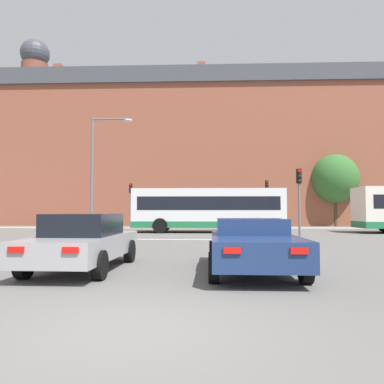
{
  "coord_description": "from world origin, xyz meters",
  "views": [
    {
      "loc": [
        1.0,
        -4.74,
        1.49
      ],
      "look_at": [
        0.12,
        17.52,
        2.61
      ],
      "focal_mm": 35.0,
      "sensor_mm": 36.0,
      "label": 1
    }
  ],
  "objects_px": {
    "traffic_light_far_right": "(267,196)",
    "pedestrian_walking_west": "(134,217)",
    "bus_crossing_lead": "(208,209)",
    "street_lamp_junction": "(99,162)",
    "car_saloon_left": "(84,241)",
    "pedestrian_walking_east": "(232,217)",
    "traffic_light_near_right": "(299,191)",
    "traffic_light_far_left": "(131,198)",
    "pedestrian_waiting": "(203,216)",
    "car_roadster_right": "(252,244)"
  },
  "relations": [
    {
      "from": "pedestrian_waiting",
      "to": "pedestrian_walking_east",
      "type": "distance_m",
      "value": 2.71
    },
    {
      "from": "car_saloon_left",
      "to": "traffic_light_far_right",
      "type": "relative_size",
      "value": 1.12
    },
    {
      "from": "car_saloon_left",
      "to": "pedestrian_waiting",
      "type": "height_order",
      "value": "pedestrian_waiting"
    },
    {
      "from": "street_lamp_junction",
      "to": "pedestrian_walking_west",
      "type": "xyz_separation_m",
      "value": [
        -0.11,
        11.58,
        -3.49
      ]
    },
    {
      "from": "traffic_light_far_right",
      "to": "street_lamp_junction",
      "type": "xyz_separation_m",
      "value": [
        -11.56,
        -10.27,
        1.63
      ]
    },
    {
      "from": "car_roadster_right",
      "to": "traffic_light_far_right",
      "type": "relative_size",
      "value": 1.15
    },
    {
      "from": "pedestrian_walking_west",
      "to": "pedestrian_waiting",
      "type": "bearing_deg",
      "value": -133.3
    },
    {
      "from": "traffic_light_far_right",
      "to": "pedestrian_walking_west",
      "type": "xyz_separation_m",
      "value": [
        -11.68,
        1.32,
        -1.86
      ]
    },
    {
      "from": "car_saloon_left",
      "to": "car_roadster_right",
      "type": "bearing_deg",
      "value": -1.25
    },
    {
      "from": "street_lamp_junction",
      "to": "pedestrian_walking_west",
      "type": "distance_m",
      "value": 12.1
    },
    {
      "from": "car_saloon_left",
      "to": "bus_crossing_lead",
      "type": "bearing_deg",
      "value": 80.33
    },
    {
      "from": "bus_crossing_lead",
      "to": "street_lamp_junction",
      "type": "height_order",
      "value": "street_lamp_junction"
    },
    {
      "from": "pedestrian_walking_east",
      "to": "pedestrian_walking_west",
      "type": "bearing_deg",
      "value": 28.05
    },
    {
      "from": "car_saloon_left",
      "to": "street_lamp_junction",
      "type": "relative_size",
      "value": 0.65
    },
    {
      "from": "car_roadster_right",
      "to": "traffic_light_far_right",
      "type": "bearing_deg",
      "value": 80.76
    },
    {
      "from": "street_lamp_junction",
      "to": "pedestrian_waiting",
      "type": "height_order",
      "value": "street_lamp_junction"
    },
    {
      "from": "pedestrian_waiting",
      "to": "car_saloon_left",
      "type": "bearing_deg",
      "value": -15.05
    },
    {
      "from": "street_lamp_junction",
      "to": "car_saloon_left",
      "type": "bearing_deg",
      "value": -75.27
    },
    {
      "from": "traffic_light_far_left",
      "to": "street_lamp_junction",
      "type": "distance_m",
      "value": 10.63
    },
    {
      "from": "pedestrian_waiting",
      "to": "pedestrian_walking_east",
      "type": "height_order",
      "value": "pedestrian_waiting"
    },
    {
      "from": "traffic_light_near_right",
      "to": "pedestrian_walking_east",
      "type": "xyz_separation_m",
      "value": [
        -2.79,
        13.07,
        -1.6
      ]
    },
    {
      "from": "car_roadster_right",
      "to": "traffic_light_far_left",
      "type": "bearing_deg",
      "value": 109.28
    },
    {
      "from": "car_saloon_left",
      "to": "pedestrian_walking_east",
      "type": "relative_size",
      "value": 2.81
    },
    {
      "from": "bus_crossing_lead",
      "to": "traffic_light_far_left",
      "type": "distance_m",
      "value": 9.39
    },
    {
      "from": "pedestrian_waiting",
      "to": "traffic_light_near_right",
      "type": "bearing_deg",
      "value": 15.48
    },
    {
      "from": "traffic_light_near_right",
      "to": "pedestrian_walking_east",
      "type": "bearing_deg",
      "value": 102.05
    },
    {
      "from": "street_lamp_junction",
      "to": "traffic_light_near_right",
      "type": "bearing_deg",
      "value": -7.41
    },
    {
      "from": "traffic_light_far_right",
      "to": "street_lamp_junction",
      "type": "distance_m",
      "value": 15.55
    },
    {
      "from": "car_saloon_left",
      "to": "car_roadster_right",
      "type": "distance_m",
      "value": 4.22
    },
    {
      "from": "car_saloon_left",
      "to": "traffic_light_near_right",
      "type": "distance_m",
      "value": 13.82
    },
    {
      "from": "bus_crossing_lead",
      "to": "traffic_light_far_right",
      "type": "height_order",
      "value": "traffic_light_far_right"
    },
    {
      "from": "car_roadster_right",
      "to": "pedestrian_walking_west",
      "type": "xyz_separation_m",
      "value": [
        -7.62,
        24.29,
        0.25
      ]
    },
    {
      "from": "pedestrian_walking_west",
      "to": "street_lamp_junction",
      "type": "bearing_deg",
      "value": 145.24
    },
    {
      "from": "street_lamp_junction",
      "to": "traffic_light_far_left",
      "type": "bearing_deg",
      "value": 91.38
    },
    {
      "from": "traffic_light_far_right",
      "to": "traffic_light_near_right",
      "type": "xyz_separation_m",
      "value": [
        -0.14,
        -11.75,
        -0.21
      ]
    },
    {
      "from": "street_lamp_junction",
      "to": "car_roadster_right",
      "type": "bearing_deg",
      "value": -59.42
    },
    {
      "from": "traffic_light_near_right",
      "to": "pedestrian_waiting",
      "type": "relative_size",
      "value": 2.22
    },
    {
      "from": "car_saloon_left",
      "to": "traffic_light_far_left",
      "type": "relative_size",
      "value": 1.2
    },
    {
      "from": "car_saloon_left",
      "to": "pedestrian_walking_west",
      "type": "relative_size",
      "value": 2.94
    },
    {
      "from": "car_roadster_right",
      "to": "pedestrian_walking_east",
      "type": "bearing_deg",
      "value": 88.1
    },
    {
      "from": "bus_crossing_lead",
      "to": "traffic_light_far_right",
      "type": "distance_m",
      "value": 8.12
    },
    {
      "from": "traffic_light_far_right",
      "to": "traffic_light_far_left",
      "type": "xyz_separation_m",
      "value": [
        -11.81,
        0.21,
        -0.15
      ]
    },
    {
      "from": "traffic_light_near_right",
      "to": "pedestrian_walking_west",
      "type": "xyz_separation_m",
      "value": [
        -11.54,
        13.07,
        -1.65
      ]
    },
    {
      "from": "traffic_light_far_left",
      "to": "pedestrian_walking_west",
      "type": "xyz_separation_m",
      "value": [
        0.14,
        1.11,
        -1.71
      ]
    },
    {
      "from": "car_roadster_right",
      "to": "pedestrian_walking_east",
      "type": "xyz_separation_m",
      "value": [
        1.13,
        24.28,
        0.29
      ]
    },
    {
      "from": "pedestrian_waiting",
      "to": "pedestrian_walking_west",
      "type": "height_order",
      "value": "pedestrian_waiting"
    },
    {
      "from": "street_lamp_junction",
      "to": "pedestrian_walking_east",
      "type": "distance_m",
      "value": 14.85
    },
    {
      "from": "traffic_light_near_right",
      "to": "street_lamp_junction",
      "type": "height_order",
      "value": "street_lamp_junction"
    },
    {
      "from": "traffic_light_far_right",
      "to": "pedestrian_waiting",
      "type": "relative_size",
      "value": 2.42
    },
    {
      "from": "traffic_light_far_right",
      "to": "pedestrian_walking_east",
      "type": "distance_m",
      "value": 3.68
    }
  ]
}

